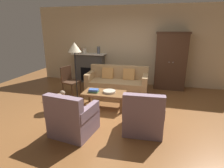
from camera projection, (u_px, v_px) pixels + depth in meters
name	position (u px, v px, depth m)	size (l,w,h in m)	color
ground_plane	(115.00, 110.00, 4.72)	(9.60, 9.60, 0.00)	brown
back_wall	(131.00, 46.00, 6.67)	(7.20, 0.10, 2.80)	beige
fireplace	(90.00, 68.00, 7.05)	(1.26, 0.48, 1.12)	#4C4947
armoire	(171.00, 61.00, 6.17)	(1.06, 0.57, 1.92)	#472D1E
couch	(117.00, 84.00, 5.87)	(1.94, 0.89, 0.86)	tan
coffee_table	(104.00, 94.00, 4.79)	(1.10, 0.60, 0.42)	brown
fruit_bowl	(109.00, 92.00, 4.74)	(0.32, 0.32, 0.05)	beige
book_stack	(94.00, 91.00, 4.77)	(0.26, 0.19, 0.08)	#427A4C
mantel_vase_terracotta	(80.00, 50.00, 6.93)	(0.10, 0.10, 0.19)	#A86042
mantel_vase_cream	(84.00, 51.00, 6.89)	(0.15, 0.15, 0.17)	beige
mantel_vase_slate	(99.00, 50.00, 6.74)	(0.11, 0.11, 0.26)	#565B66
armchair_near_left	(73.00, 119.00, 3.58)	(0.87, 0.87, 0.88)	gray
armchair_near_right	(143.00, 117.00, 3.67)	(0.81, 0.81, 0.88)	gray
side_chair_wooden	(69.00, 79.00, 5.67)	(0.55, 0.55, 0.90)	#472D1E
floor_lamp	(75.00, 51.00, 4.87)	(0.36, 0.36, 1.67)	black
dog	(58.00, 98.00, 4.87)	(0.27, 0.57, 0.39)	gray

